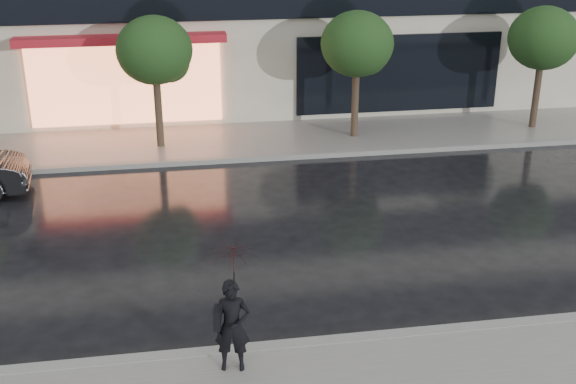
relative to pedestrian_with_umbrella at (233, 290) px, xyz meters
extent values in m
plane|color=black|center=(1.84, 1.50, -1.52)|extent=(120.00, 120.00, 0.00)
cube|color=slate|center=(1.84, 11.75, -1.46)|extent=(60.00, 3.50, 0.12)
cube|color=gray|center=(1.84, 0.50, -1.45)|extent=(60.00, 0.25, 0.14)
cube|color=gray|center=(1.84, 10.00, -1.45)|extent=(60.00, 0.25, 0.14)
cube|color=#FF8C59|center=(-2.16, 13.42, 0.08)|extent=(6.00, 0.10, 2.60)
cube|color=#AB1A27|center=(-2.16, 13.09, 1.53)|extent=(6.40, 0.70, 0.25)
cube|color=black|center=(6.84, 13.44, 0.08)|extent=(7.00, 0.10, 2.60)
cylinder|color=#33261C|center=(-1.16, 11.50, -0.42)|extent=(0.22, 0.22, 2.20)
ellipsoid|color=black|center=(-1.16, 11.50, 1.48)|extent=(2.20, 2.20, 1.98)
sphere|color=black|center=(-0.76, 11.70, 1.08)|extent=(1.20, 1.20, 1.20)
cylinder|color=#33261C|center=(4.84, 11.50, -0.42)|extent=(0.22, 0.22, 2.20)
ellipsoid|color=black|center=(4.84, 11.50, 1.48)|extent=(2.20, 2.20, 1.98)
sphere|color=black|center=(5.24, 11.70, 1.08)|extent=(1.20, 1.20, 1.20)
cylinder|color=#33261C|center=(10.84, 11.50, -0.42)|extent=(0.22, 0.22, 2.20)
ellipsoid|color=black|center=(10.84, 11.50, 1.48)|extent=(2.20, 2.20, 1.98)
sphere|color=black|center=(11.24, 11.70, 1.08)|extent=(1.20, 1.20, 1.20)
imported|color=black|center=(-0.03, 0.00, -0.63)|extent=(0.61, 0.44, 1.54)
imported|color=black|center=(0.02, 0.00, 0.37)|extent=(0.95, 0.96, 0.77)
cylinder|color=black|center=(0.02, 0.00, -0.07)|extent=(0.02, 0.02, 0.77)
cube|color=black|center=(-0.26, -0.01, -0.44)|extent=(0.14, 0.30, 0.33)
camera|label=1|loc=(-0.73, -9.57, 5.49)|focal=45.00mm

